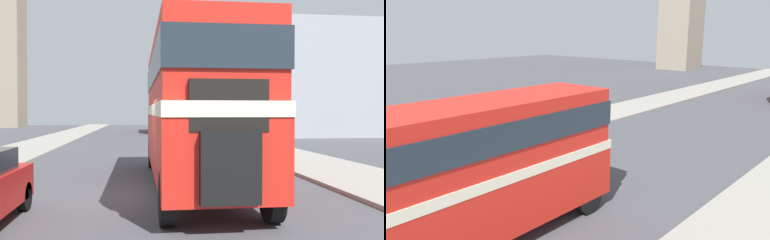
# 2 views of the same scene
# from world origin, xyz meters

# --- Properties ---
(double_decker_bus) EXTENTS (2.39, 10.72, 4.14)m
(double_decker_bus) POSITION_xyz_m (1.23, 1.34, 2.46)
(double_decker_bus) COLOR red
(double_decker_bus) RESTS_ON ground_plane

